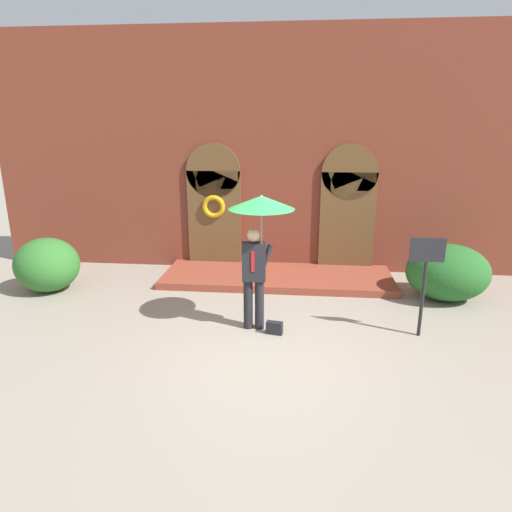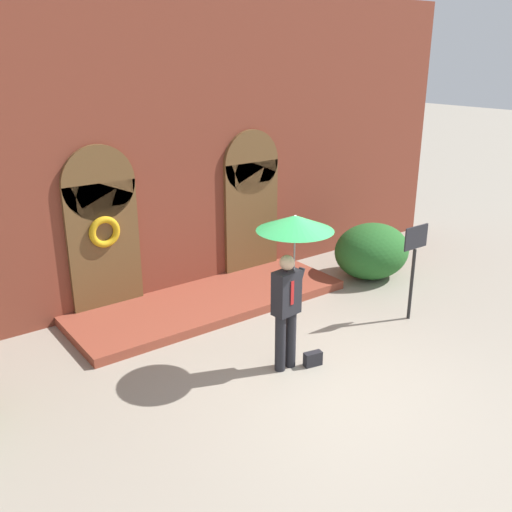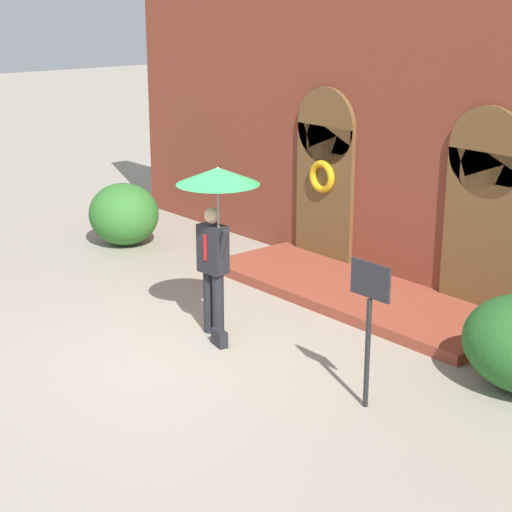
{
  "view_description": "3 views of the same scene",
  "coord_description": "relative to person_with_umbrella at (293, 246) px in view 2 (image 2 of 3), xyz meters",
  "views": [
    {
      "loc": [
        0.52,
        -6.87,
        3.51
      ],
      "look_at": [
        -0.31,
        1.3,
        1.09
      ],
      "focal_mm": 32.0,
      "sensor_mm": 36.0,
      "label": 1
    },
    {
      "loc": [
        -5.1,
        -5.29,
        4.49
      ],
      "look_at": [
        0.07,
        1.68,
        1.37
      ],
      "focal_mm": 40.0,
      "sensor_mm": 36.0,
      "label": 2
    },
    {
      "loc": [
        8.5,
        -6.18,
        4.52
      ],
      "look_at": [
        -0.1,
        1.11,
        1.05
      ],
      "focal_mm": 60.0,
      "sensor_mm": 36.0,
      "label": 3
    }
  ],
  "objects": [
    {
      "name": "building_facade",
      "position": [
        0.17,
        3.66,
        0.77
      ],
      "size": [
        14.0,
        2.3,
        5.6
      ],
      "color": "brown",
      "rests_on": "ground"
    },
    {
      "name": "shrub_right",
      "position": [
        3.68,
        1.78,
        -1.34
      ],
      "size": [
        1.66,
        1.41,
        1.15
      ],
      "primitive_type": "ellipsoid",
      "color": "#235B23",
      "rests_on": "ground"
    },
    {
      "name": "handbag",
      "position": [
        0.28,
        -0.2,
        -1.8
      ],
      "size": [
        0.3,
        0.17,
        0.22
      ],
      "primitive_type": "cube",
      "rotation": [
        0.0,
        0.0,
        -0.2
      ],
      "color": "black",
      "rests_on": "ground"
    },
    {
      "name": "sign_post",
      "position": [
        2.74,
        -0.01,
        -0.75
      ],
      "size": [
        0.56,
        0.06,
        1.72
      ],
      "color": "black",
      "rests_on": "ground"
    },
    {
      "name": "ground_plane",
      "position": [
        0.17,
        -0.49,
        -1.91
      ],
      "size": [
        80.0,
        80.0,
        0.0
      ],
      "primitive_type": "plane",
      "color": "gray"
    },
    {
      "name": "person_with_umbrella",
      "position": [
        0.0,
        0.0,
        0.0
      ],
      "size": [
        1.1,
        1.1,
        2.36
      ],
      "color": "black",
      "rests_on": "ground"
    }
  ]
}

